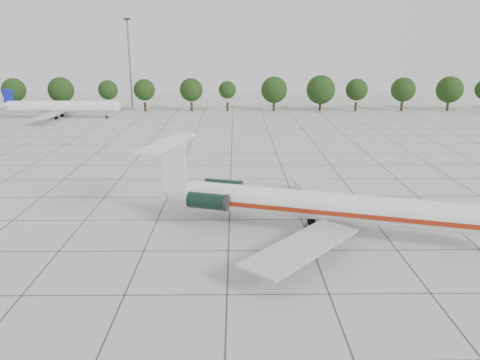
# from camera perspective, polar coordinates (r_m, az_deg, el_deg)

# --- Properties ---
(ground) EXTENTS (260.00, 260.00, 0.00)m
(ground) POSITION_cam_1_polar(r_m,az_deg,el_deg) (52.02, -1.30, -4.88)
(ground) COLOR #B8B8B0
(ground) RESTS_ON ground
(apron_joints) EXTENTS (170.00, 170.00, 0.02)m
(apron_joints) POSITION_cam_1_polar(r_m,az_deg,el_deg) (66.21, -1.15, -0.14)
(apron_joints) COLOR #383838
(apron_joints) RESTS_ON ground
(main_airliner) EXTENTS (36.58, 28.08, 8.73)m
(main_airliner) POSITION_cam_1_polar(r_m,az_deg,el_deg) (48.09, 9.13, -3.00)
(main_airliner) COLOR silver
(main_airliner) RESTS_ON ground
(bg_airliner_b) EXTENTS (28.24, 27.20, 7.40)m
(bg_airliner_b) POSITION_cam_1_polar(r_m,az_deg,el_deg) (129.93, -20.95, 8.32)
(bg_airliner_b) COLOR silver
(bg_airliner_b) RESTS_ON ground
(tree_line) EXTENTS (249.86, 8.44, 10.22)m
(tree_line) POSITION_cam_1_polar(r_m,az_deg,el_deg) (134.64, -5.96, 10.87)
(tree_line) COLOR #332114
(tree_line) RESTS_ON ground
(floodlight_mast) EXTENTS (1.60, 1.60, 25.45)m
(floodlight_mast) POSITION_cam_1_polar(r_m,az_deg,el_deg) (143.83, -13.32, 14.20)
(floodlight_mast) COLOR slate
(floodlight_mast) RESTS_ON ground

